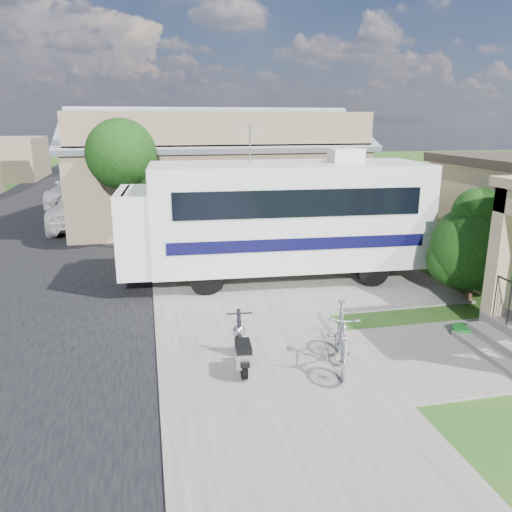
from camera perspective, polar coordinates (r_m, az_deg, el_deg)
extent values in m
plane|color=#1E4813|center=(10.44, 5.72, -10.32)|extent=(120.00, 120.00, 0.00)
cube|color=black|center=(19.96, -25.02, 0.84)|extent=(9.00, 80.00, 0.02)
cube|color=#5B5952|center=(19.55, -6.16, 1.99)|extent=(4.00, 80.00, 0.06)
cube|color=#5B5952|center=(14.85, 5.90, -2.32)|extent=(7.00, 6.00, 0.05)
cube|color=#5B5952|center=(10.90, 22.86, -10.21)|extent=(4.00, 3.00, 0.05)
cube|color=black|center=(14.66, 23.33, 3.03)|extent=(0.04, 1.10, 1.20)
cube|color=#5B5952|center=(11.04, 26.84, -9.60)|extent=(0.40, 2.16, 0.32)
cube|color=#5B5952|center=(10.87, 25.33, -10.27)|extent=(0.35, 2.16, 0.16)
cube|color=tan|center=(11.49, 26.15, 0.37)|extent=(0.35, 0.35, 2.70)
cube|color=brown|center=(23.28, -4.92, 8.58)|extent=(12.00, 8.00, 3.60)
cube|color=slate|center=(21.14, -4.33, 14.31)|extent=(12.50, 4.40, 1.78)
cube|color=slate|center=(25.11, -5.67, 14.43)|extent=(12.50, 4.40, 1.78)
cube|color=slate|center=(23.13, -5.10, 16.11)|extent=(12.50, 0.50, 0.22)
cube|color=brown|center=(19.27, -3.50, 14.23)|extent=(11.76, 0.20, 1.30)
cylinder|color=black|center=(18.18, -14.78, 5.53)|extent=(0.20, 0.20, 3.15)
sphere|color=black|center=(17.98, -15.17, 11.19)|extent=(2.40, 2.40, 2.40)
sphere|color=black|center=(18.20, -13.77, 9.90)|extent=(1.68, 1.68, 1.68)
cylinder|color=black|center=(28.08, -14.10, 9.01)|extent=(0.20, 0.20, 3.29)
sphere|color=black|center=(27.95, -14.36, 12.84)|extent=(2.40, 2.40, 2.40)
sphere|color=black|center=(28.17, -13.45, 11.95)|extent=(1.68, 1.68, 1.68)
cylinder|color=black|center=(37.06, -13.78, 10.23)|extent=(0.20, 0.20, 3.01)
sphere|color=black|center=(36.96, -13.95, 12.88)|extent=(2.40, 2.40, 2.40)
sphere|color=black|center=(37.17, -13.27, 12.27)|extent=(1.68, 1.68, 1.68)
cube|color=silver|center=(14.31, 3.68, 4.87)|extent=(7.81, 3.16, 2.85)
cube|color=silver|center=(14.07, -13.59, 2.93)|extent=(1.02, 2.65, 2.19)
cube|color=black|center=(13.98, -14.55, 5.30)|extent=(0.20, 2.33, 0.99)
cube|color=black|center=(12.89, 5.08, 6.00)|extent=(6.51, 0.40, 0.71)
cube|color=black|center=(15.57, 2.58, 7.64)|extent=(6.51, 0.40, 0.71)
cube|color=black|center=(13.11, 4.97, 1.33)|extent=(6.89, 0.41, 0.33)
cube|color=black|center=(15.74, 2.54, 3.73)|extent=(6.89, 0.41, 0.33)
cube|color=silver|center=(14.56, 10.24, 11.28)|extent=(0.92, 0.81, 0.38)
cylinder|color=#A2A3AA|center=(13.89, -0.70, 12.78)|extent=(0.04, 0.04, 1.10)
cylinder|color=black|center=(13.16, -5.74, -2.51)|extent=(0.89, 0.36, 0.88)
cylinder|color=black|center=(15.47, -6.31, 0.19)|extent=(0.89, 0.36, 0.88)
cylinder|color=black|center=(14.16, 13.17, -1.55)|extent=(0.89, 0.36, 0.88)
cylinder|color=black|center=(16.33, 10.03, 0.86)|extent=(0.89, 0.36, 0.88)
cylinder|color=black|center=(13.94, 23.27, -2.96)|extent=(0.17, 0.17, 0.86)
sphere|color=black|center=(13.69, 23.70, 0.90)|extent=(2.16, 2.16, 2.16)
sphere|color=black|center=(14.10, 24.55, 3.00)|extent=(1.73, 1.73, 1.73)
sphere|color=black|center=(13.75, 21.94, -0.25)|extent=(1.51, 1.51, 1.51)
sphere|color=black|center=(13.67, 25.02, -1.14)|extent=(1.29, 1.29, 1.29)
sphere|color=black|center=(13.52, 24.09, 4.44)|extent=(1.29, 1.29, 1.29)
cylinder|color=black|center=(9.04, -1.36, -12.70)|extent=(0.14, 0.40, 0.39)
cylinder|color=black|center=(9.91, -1.94, -10.04)|extent=(0.14, 0.40, 0.39)
cube|color=#A2A3AA|center=(9.41, -1.64, -11.14)|extent=(0.31, 0.52, 0.07)
cube|color=#A2A3AA|center=(9.03, -1.43, -11.43)|extent=(0.35, 0.52, 0.27)
cube|color=black|center=(8.99, -1.46, -10.28)|extent=(0.32, 0.56, 0.11)
cube|color=black|center=(8.84, -1.28, -12.19)|extent=(0.18, 0.19, 0.09)
cylinder|color=black|center=(9.71, -1.92, -8.29)|extent=(0.10, 0.31, 0.75)
sphere|color=#A2A3AA|center=(9.79, -1.95, -8.48)|extent=(0.25, 0.25, 0.25)
sphere|color=black|center=(9.86, -1.99, -8.31)|extent=(0.11, 0.11, 0.11)
cylinder|color=black|center=(9.51, -1.90, -6.57)|extent=(0.49, 0.08, 0.03)
cube|color=black|center=(9.87, -1.94, -9.48)|extent=(0.15, 0.26, 0.05)
imported|color=#A2A3AA|center=(9.47, 9.75, -9.39)|extent=(1.13, 2.01, 1.16)
imported|color=silver|center=(22.94, -19.52, 5.05)|extent=(3.11, 5.76, 1.54)
imported|color=silver|center=(29.34, -19.18, 7.42)|extent=(3.77, 6.63, 1.81)
cylinder|color=#14651F|center=(11.70, 22.52, -8.03)|extent=(0.44, 0.44, 0.20)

